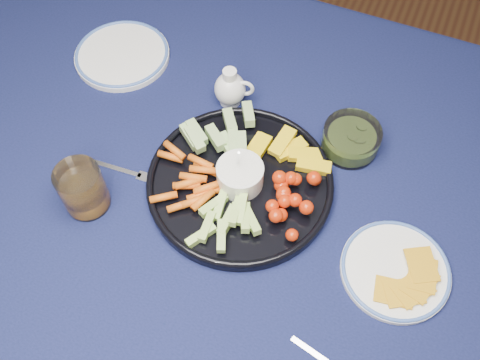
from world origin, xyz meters
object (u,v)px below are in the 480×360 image
at_px(creamer_pitcher, 230,89).
at_px(dining_table, 207,174).
at_px(crudite_platter, 239,180).
at_px(cheese_plate, 396,269).
at_px(side_plate_extra, 122,55).
at_px(juice_tumbler, 83,191).
at_px(pickle_bowl, 351,140).

bearing_deg(creamer_pitcher, dining_table, -88.52).
bearing_deg(crudite_platter, cheese_plate, -10.07).
relative_size(cheese_plate, side_plate_extra, 0.90).
bearing_deg(dining_table, creamer_pitcher, 91.48).
height_order(cheese_plate, juice_tumbler, juice_tumbler).
bearing_deg(dining_table, side_plate_extra, 149.80).
relative_size(juice_tumbler, side_plate_extra, 0.47).
bearing_deg(side_plate_extra, juice_tumbler, -69.88).
distance_m(creamer_pitcher, pickle_bowl, 0.27).
height_order(dining_table, pickle_bowl, pickle_bowl).
bearing_deg(juice_tumbler, dining_table, 52.07).
height_order(pickle_bowl, cheese_plate, pickle_bowl).
relative_size(dining_table, crudite_platter, 4.56).
bearing_deg(side_plate_extra, crudite_platter, -29.10).
xyz_separation_m(pickle_bowl, juice_tumbler, (-0.42, -0.32, 0.02)).
relative_size(creamer_pitcher, pickle_bowl, 0.79).
relative_size(crudite_platter, side_plate_extra, 1.68).
relative_size(pickle_bowl, juice_tumbler, 1.15).
bearing_deg(cheese_plate, side_plate_extra, 159.07).
relative_size(dining_table, cheese_plate, 8.52).
bearing_deg(creamer_pitcher, cheese_plate, -30.20).
bearing_deg(crudite_platter, pickle_bowl, 45.47).
xyz_separation_m(pickle_bowl, side_plate_extra, (-0.56, 0.04, -0.02)).
distance_m(pickle_bowl, side_plate_extra, 0.56).
distance_m(crudite_platter, creamer_pitcher, 0.22).
distance_m(dining_table, juice_tumbler, 0.28).
xyz_separation_m(creamer_pitcher, side_plate_extra, (-0.28, 0.02, -0.03)).
xyz_separation_m(dining_table, cheese_plate, (0.43, -0.11, 0.10)).
relative_size(crudite_platter, juice_tumbler, 3.59).
height_order(juice_tumbler, side_plate_extra, juice_tumbler).
height_order(creamer_pitcher, side_plate_extra, creamer_pitcher).
distance_m(crudite_platter, side_plate_extra, 0.44).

